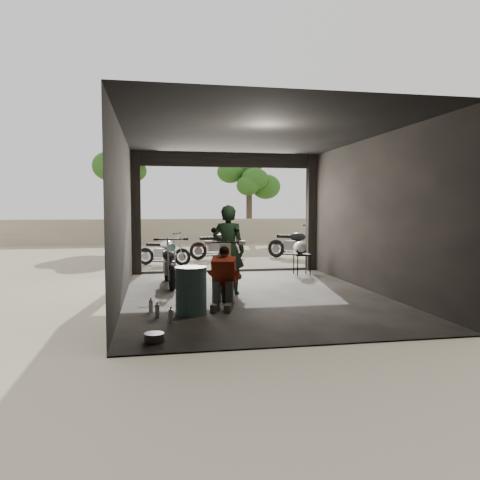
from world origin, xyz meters
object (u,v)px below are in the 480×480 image
object	(u,v)px
stool	(302,257)
oil_drum	(191,291)
mechanic	(223,280)
rider	(228,250)
helmet	(300,248)
outside_bike_c	(294,241)
outside_bike_b	(217,242)
main_bike	(226,268)
left_bike	(169,262)
outside_bike_a	(164,249)
sign_post	(345,215)

from	to	relation	value
stool	oil_drum	bearing A→B (deg)	-128.64
mechanic	rider	bearing A→B (deg)	93.81
mechanic	oil_drum	bearing A→B (deg)	-136.79
helmet	oil_drum	size ratio (longest dim) A/B	0.46
outside_bike_c	helmet	distance (m)	3.99
outside_bike_b	main_bike	bearing A→B (deg)	163.41
outside_bike_c	left_bike	bearing A→B (deg)	-179.74
rider	outside_bike_b	bearing A→B (deg)	-72.06
mechanic	helmet	size ratio (longest dim) A/B	2.93
outside_bike_b	rider	size ratio (longest dim) A/B	0.93
outside_bike_b	helmet	size ratio (longest dim) A/B	4.71
outside_bike_c	outside_bike_a	bearing A→B (deg)	145.58
main_bike	mechanic	distance (m)	1.24
outside_bike_b	mechanic	world-z (taller)	outside_bike_b
stool	oil_drum	world-z (taller)	oil_drum
stool	oil_drum	xyz separation A→B (m)	(-3.19, -3.99, -0.09)
oil_drum	helmet	bearing A→B (deg)	51.79
main_bike	outside_bike_a	bearing A→B (deg)	111.21
main_bike	helmet	size ratio (longest dim) A/B	4.80
rider	stool	size ratio (longest dim) A/B	3.24
left_bike	oil_drum	bearing A→B (deg)	-88.08
sign_post	outside_bike_c	bearing A→B (deg)	115.66
mechanic	left_bike	bearing A→B (deg)	123.75
oil_drum	rider	bearing A→B (deg)	62.42
outside_bike_a	outside_bike_b	bearing A→B (deg)	-32.32
helmet	stool	bearing A→B (deg)	38.31
rider	helmet	distance (m)	3.20
rider	oil_drum	size ratio (longest dim) A/B	2.30
outside_bike_c	stool	bearing A→B (deg)	-151.96
helmet	oil_drum	xyz separation A→B (m)	(-3.12, -3.97, -0.33)
outside_bike_c	helmet	world-z (taller)	outside_bike_c
stool	helmet	distance (m)	0.25
oil_drum	main_bike	bearing A→B (deg)	62.00
helmet	sign_post	xyz separation A→B (m)	(1.91, 1.60, 0.81)
main_bike	stool	size ratio (longest dim) A/B	3.08
oil_drum	outside_bike_b	bearing A→B (deg)	79.31
left_bike	outside_bike_c	bearing A→B (deg)	44.92
main_bike	left_bike	size ratio (longest dim) A/B	1.05
left_bike	stool	size ratio (longest dim) A/B	2.93
outside_bike_b	outside_bike_a	bearing A→B (deg)	116.17
main_bike	oil_drum	distance (m)	1.71
outside_bike_c	mechanic	size ratio (longest dim) A/B	1.68
outside_bike_a	mechanic	world-z (taller)	mechanic
outside_bike_b	helmet	distance (m)	4.45
outside_bike_a	stool	bearing A→B (deg)	-107.39
stool	mechanic	bearing A→B (deg)	-125.28
outside_bike_b	outside_bike_c	size ratio (longest dim) A/B	0.96
left_bike	stool	bearing A→B (deg)	14.07
sign_post	rider	bearing A→B (deg)	-132.33
left_bike	mechanic	xyz separation A→B (m)	(0.82, -2.64, -0.03)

